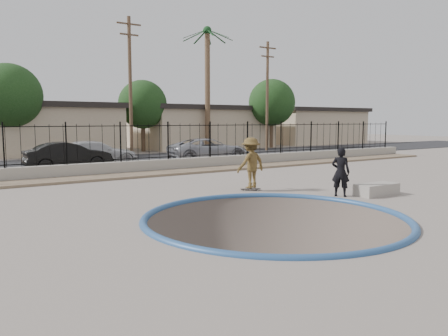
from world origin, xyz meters
name	(u,v)px	position (x,y,z in m)	size (l,w,h in m)	color
ground	(110,192)	(0.00, 12.00, -1.10)	(120.00, 120.00, 2.20)	slate
bowl_pit	(275,218)	(0.00, -1.00, 0.00)	(6.84, 6.84, 1.80)	#493E38
coping_ring	(275,218)	(0.00, -1.00, 0.00)	(7.04, 7.04, 0.20)	#295085
rock_strip	(130,175)	(0.00, 9.20, 0.06)	(42.00, 1.60, 0.11)	#8F765D
retaining_wall	(121,168)	(0.00, 10.30, 0.30)	(42.00, 0.45, 0.60)	gray
fence	(121,143)	(0.00, 10.30, 1.50)	(40.00, 0.04, 1.80)	black
street	(82,163)	(0.00, 17.00, 0.02)	(90.00, 8.00, 0.04)	black
house_center	(47,128)	(0.00, 26.50, 1.97)	(10.60, 8.60, 3.90)	tan
house_east	(201,126)	(14.00, 26.50, 1.97)	(12.60, 8.60, 3.90)	tan
house_east_far	(307,125)	(28.00, 26.50, 1.97)	(11.60, 8.60, 3.90)	tan
palm_right	(207,63)	(12.00, 22.00, 7.33)	(2.30, 2.30, 10.30)	brown
utility_pole_mid	(130,85)	(4.00, 19.00, 4.96)	(1.70, 0.24, 9.50)	#473323
utility_pole_right	(267,94)	(16.00, 19.00, 4.70)	(1.70, 0.24, 9.00)	#473323
street_tree_left	(9,96)	(-3.00, 23.00, 4.19)	(4.32, 4.32, 6.36)	#473323
street_tree_mid	(143,105)	(7.00, 24.00, 3.84)	(3.96, 3.96, 5.83)	#473323
street_tree_right	(272,103)	(19.00, 22.00, 4.19)	(4.32, 4.32, 6.36)	#473323
skater	(251,165)	(2.22, 3.00, 0.92)	(1.19, 0.69, 1.85)	brown
skateboard	(251,189)	(2.22, 3.00, 0.05)	(0.74, 0.47, 0.06)	black
videographer	(341,172)	(4.00, 0.33, 0.83)	(0.61, 0.40, 1.67)	black
concrete_ledge	(377,189)	(5.23, -0.20, 0.20)	(1.60, 0.70, 0.40)	gray
car_b	(69,156)	(-1.65, 13.40, 0.74)	(1.50, 4.29, 1.41)	black
car_c	(96,153)	(0.20, 14.81, 0.72)	(1.92, 4.71, 1.37)	silver
car_d	(209,149)	(6.95, 13.63, 0.74)	(2.34, 5.07, 1.41)	#96979E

